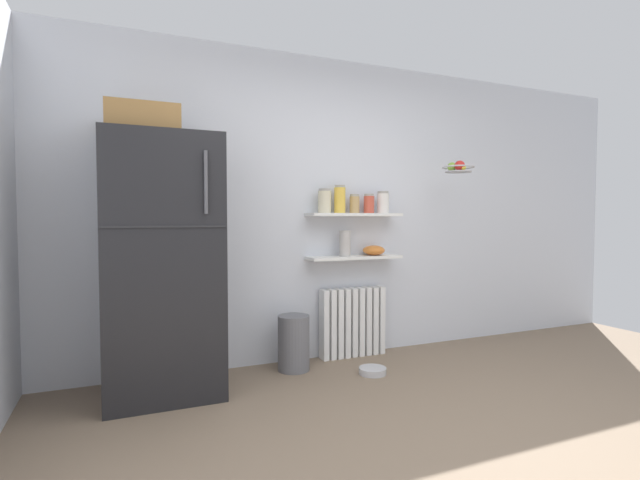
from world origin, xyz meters
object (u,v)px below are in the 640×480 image
(hanging_fruit_basket, at_px, (458,167))
(storage_jar_1, at_px, (340,199))
(shelf_bowl, at_px, (374,250))
(radiator, at_px, (353,322))
(refrigerator, at_px, (161,260))
(storage_jar_4, at_px, (383,203))
(storage_jar_3, at_px, (369,204))
(pet_food_bowl, at_px, (373,371))
(storage_jar_0, at_px, (325,201))
(storage_jar_2, at_px, (355,204))
(trash_bin, at_px, (294,343))
(vase, at_px, (345,243))

(hanging_fruit_basket, bearing_deg, storage_jar_1, 163.76)
(shelf_bowl, bearing_deg, radiator, 171.20)
(refrigerator, bearing_deg, storage_jar_4, 7.06)
(refrigerator, relative_size, storage_jar_3, 11.45)
(storage_jar_1, height_order, hanging_fruit_basket, hanging_fruit_basket)
(pet_food_bowl, bearing_deg, storage_jar_3, 64.64)
(refrigerator, height_order, shelf_bowl, refrigerator)
(storage_jar_0, relative_size, storage_jar_1, 0.86)
(storage_jar_2, relative_size, shelf_bowl, 0.85)
(trash_bin, height_order, pet_food_bowl, trash_bin)
(hanging_fruit_basket, bearing_deg, storage_jar_0, 165.67)
(shelf_bowl, height_order, hanging_fruit_basket, hanging_fruit_basket)
(radiator, xyz_separation_m, storage_jar_2, (0.00, -0.03, 1.04))
(storage_jar_4, relative_size, hanging_fruit_basket, 0.69)
(radiator, distance_m, storage_jar_0, 1.10)
(radiator, distance_m, pet_food_bowl, 0.57)
(refrigerator, bearing_deg, hanging_fruit_basket, -1.39)
(radiator, xyz_separation_m, vase, (-0.09, -0.03, 0.70))
(storage_jar_2, bearing_deg, refrigerator, -171.72)
(refrigerator, distance_m, vase, 1.55)
(radiator, height_order, vase, vase)
(radiator, height_order, shelf_bowl, shelf_bowl)
(storage_jar_1, xyz_separation_m, vase, (0.05, -0.00, -0.38))
(trash_bin, bearing_deg, refrigerator, -174.15)
(storage_jar_1, height_order, shelf_bowl, storage_jar_1)
(hanging_fruit_basket, bearing_deg, pet_food_bowl, -169.92)
(storage_jar_0, bearing_deg, pet_food_bowl, -66.05)
(storage_jar_4, bearing_deg, hanging_fruit_basket, -26.68)
(storage_jar_0, relative_size, storage_jar_4, 1.05)
(vase, distance_m, hanging_fruit_basket, 1.21)
(radiator, distance_m, trash_bin, 0.64)
(shelf_bowl, bearing_deg, storage_jar_2, -180.00)
(storage_jar_3, relative_size, pet_food_bowl, 0.79)
(storage_jar_4, bearing_deg, storage_jar_2, -180.00)
(storage_jar_3, bearing_deg, radiator, 168.12)
(storage_jar_4, relative_size, trash_bin, 0.44)
(vase, bearing_deg, trash_bin, -165.71)
(refrigerator, xyz_separation_m, storage_jar_3, (1.76, 0.24, 0.42))
(storage_jar_2, xyz_separation_m, shelf_bowl, (0.19, 0.00, -0.41))
(pet_food_bowl, bearing_deg, storage_jar_1, 97.87)
(storage_jar_4, relative_size, vase, 0.88)
(radiator, xyz_separation_m, storage_jar_1, (-0.14, -0.03, 1.08))
(storage_jar_1, distance_m, storage_jar_4, 0.43)
(refrigerator, relative_size, radiator, 3.24)
(hanging_fruit_basket, bearing_deg, shelf_bowl, 156.49)
(storage_jar_2, bearing_deg, storage_jar_3, -0.00)
(storage_jar_1, relative_size, storage_jar_3, 1.40)
(storage_jar_0, height_order, pet_food_bowl, storage_jar_0)
(radiator, height_order, storage_jar_0, storage_jar_0)
(vase, distance_m, trash_bin, 0.95)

